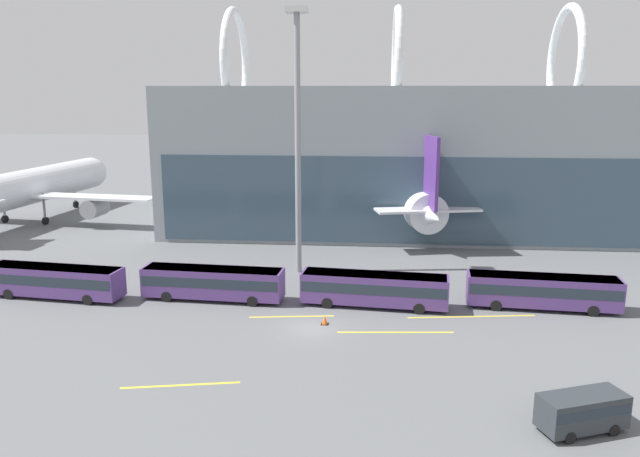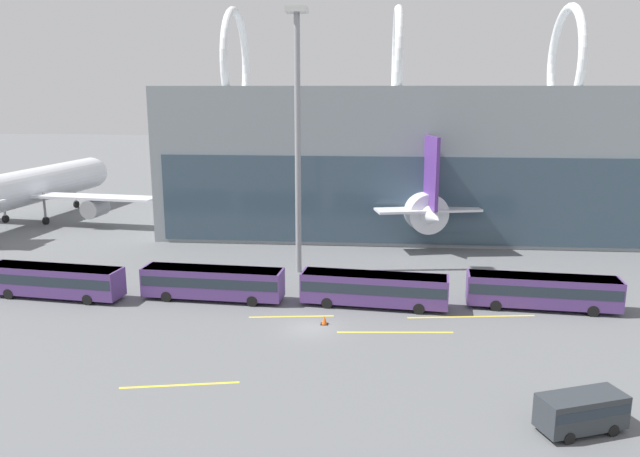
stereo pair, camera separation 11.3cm
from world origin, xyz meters
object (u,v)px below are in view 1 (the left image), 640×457
Objects in this scene: shuttle_bus_1 at (213,281)px; shuttle_bus_2 at (374,287)px; airliner_at_gate_far at (398,195)px; service_van_foreground at (582,410)px; airliner_at_gate_near at (26,188)px; floodlight_mast at (298,122)px; traffic_cone_0 at (325,320)px; shuttle_bus_0 at (55,279)px; shuttle_bus_3 at (543,290)px.

shuttle_bus_2 is (15.07, -0.59, 0.00)m from shuttle_bus_1.
airliner_at_gate_far reaches higher than service_van_foreground.
shuttle_bus_2 is (51.30, -32.76, -3.38)m from airliner_at_gate_near.
floodlight_mast is at bearing -110.59° from airliner_at_gate_near.
shuttle_bus_2 is 19.49m from floodlight_mast.
traffic_cone_0 is (47.17, -37.54, -4.83)m from airliner_at_gate_near.
shuttle_bus_1 is 18.69m from floodlight_mast.
airliner_at_gate_near is at bearing 129.35° from shuttle_bus_0.
airliner_at_gate_far is at bearing 52.13° from shuttle_bus_0.
shuttle_bus_1 is at bearing -58.67° from service_van_foreground.
shuttle_bus_3 is at bearing -109.05° from airliner_at_gate_near.
shuttle_bus_3 is at bearing 7.61° from shuttle_bus_0.
airliner_at_gate_near is 60.47m from traffic_cone_0.
shuttle_bus_2 is at bearing 1.69° from shuttle_bus_1.
airliner_at_gate_near reaches higher than shuttle_bus_3.
shuttle_bus_0 is (-33.46, -34.10, -2.84)m from airliner_at_gate_far.
shuttle_bus_3 is (45.20, 0.80, 0.00)m from shuttle_bus_0.
shuttle_bus_1 is at bearing -174.91° from shuttle_bus_3.
airliner_at_gate_near is at bearing 78.20° from airliner_at_gate_far.
shuttle_bus_0 is 18.30× the size of traffic_cone_0.
airliner_at_gate_near is 54.64m from airliner_at_gate_far.
service_van_foreground is (42.09, -20.19, -0.47)m from shuttle_bus_0.
floodlight_mast reaches higher than shuttle_bus_3.
traffic_cone_0 is (-16.09, 15.54, -0.98)m from service_van_foreground.
shuttle_bus_0 is at bearing 169.86° from traffic_cone_0.
traffic_cone_0 is at bearing 156.03° from airliner_at_gate_far.
traffic_cone_0 is at bearing -159.21° from shuttle_bus_3.
shuttle_bus_2 is 1.00× the size of shuttle_bus_3.
service_van_foreground is 0.20× the size of floodlight_mast.
airliner_at_gate_near reaches higher than shuttle_bus_1.
airliner_at_gate_far is 55.08m from service_van_foreground.
airliner_at_gate_near is 3.08× the size of shuttle_bus_2.
traffic_cone_0 is at bearing -3.55° from shuttle_bus_0.
airliner_at_gate_near reaches higher than shuttle_bus_2.
floodlight_mast is (43.15, -22.31, 10.92)m from airliner_at_gate_near.
floodlight_mast is 37.12× the size of traffic_cone_0.
shuttle_bus_2 is (-3.33, -33.97, -2.84)m from airliner_at_gate_far.
airliner_at_gate_near is at bearing -60.93° from service_van_foreground.
airliner_at_gate_near is 3.07× the size of shuttle_bus_0.
floodlight_mast is at bearing 104.78° from traffic_cone_0.
airliner_at_gate_far is 49.18× the size of traffic_cone_0.
airliner_at_gate_far is at bearing -101.90° from service_van_foreground.
airliner_at_gate_far is 2.69× the size of shuttle_bus_2.
shuttle_bus_3 reaches higher than service_van_foreground.
traffic_cone_0 is at bearing -64.94° from service_van_foreground.
traffic_cone_0 is (-7.46, -38.75, -4.29)m from airliner_at_gate_far.
airliner_at_gate_far reaches higher than shuttle_bus_0.
shuttle_bus_0 is at bearing -174.04° from shuttle_bus_3.
traffic_cone_0 is (-19.20, -5.45, -1.45)m from shuttle_bus_3.
shuttle_bus_1 is 1.00× the size of shuttle_bus_3.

